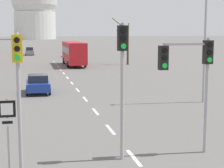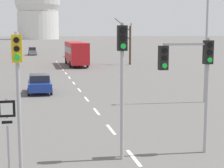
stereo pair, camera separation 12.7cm
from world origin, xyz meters
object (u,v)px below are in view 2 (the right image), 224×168
object	(u,v)px
traffic_signal_centre_tall	(122,66)
traffic_signal_near_left	(18,75)
city_bus	(76,52)
sedan_near_left	(71,53)
sedan_near_right	(32,51)
traffic_signal_near_right	(192,67)
sedan_mid_centre	(40,84)
route_sign_post	(7,122)
street_lamp_right	(202,30)

from	to	relation	value
traffic_signal_centre_tall	traffic_signal_near_left	bearing A→B (deg)	-172.43
traffic_signal_centre_tall	city_bus	xyz separation A→B (m)	(2.93, 41.53, -1.68)
traffic_signal_near_left	city_bus	size ratio (longest dim) A/B	0.47
sedan_near_left	traffic_signal_near_left	bearing A→B (deg)	-97.43
sedan_near_left	sedan_near_right	xyz separation A→B (m)	(-7.68, 7.52, 0.07)
traffic_signal_near_left	city_bus	distance (m)	42.62
traffic_signal_near_right	sedan_near_right	world-z (taller)	traffic_signal_near_right
sedan_mid_centre	city_bus	distance (m)	25.14
traffic_signal_near_right	city_bus	bearing A→B (deg)	90.00
sedan_near_left	route_sign_post	bearing A→B (deg)	-97.81
sedan_mid_centre	sedan_near_left	bearing A→B (deg)	80.93
sedan_near_right	city_bus	size ratio (longest dim) A/B	0.38
sedan_near_right	sedan_mid_centre	size ratio (longest dim) A/B	1.04
traffic_signal_centre_tall	route_sign_post	distance (m)	4.73
traffic_signal_near_left	traffic_signal_near_right	xyz separation A→B (m)	(6.81, 0.61, 0.12)
traffic_signal_centre_tall	traffic_signal_near_right	size ratio (longest dim) A/B	1.12
street_lamp_right	sedan_near_left	distance (m)	51.20
route_sign_post	traffic_signal_centre_tall	bearing A→B (deg)	6.62
traffic_signal_centre_tall	sedan_near_right	size ratio (longest dim) A/B	1.31
traffic_signal_near_right	street_lamp_right	bearing A→B (deg)	62.89
sedan_near_left	city_bus	xyz separation A→B (m)	(-1.26, -19.89, 1.28)
sedan_mid_centre	traffic_signal_near_right	bearing A→B (deg)	-71.13
traffic_signal_near_left	sedan_near_left	size ratio (longest dim) A/B	1.25
street_lamp_right	sedan_near_left	size ratio (longest dim) A/B	2.09
traffic_signal_near_right	street_lamp_right	world-z (taller)	street_lamp_right
sedan_near_right	sedan_mid_centre	bearing A→B (deg)	-89.33
traffic_signal_centre_tall	traffic_signal_near_right	distance (m)	2.93
traffic_signal_near_right	sedan_mid_centre	size ratio (longest dim) A/B	1.21
traffic_signal_near_left	city_bus	xyz separation A→B (m)	(6.81, 42.04, -1.46)
sedan_mid_centre	traffic_signal_centre_tall	bearing A→B (deg)	-80.42
traffic_signal_near_left	route_sign_post	bearing A→B (deg)	177.87
sedan_near_left	sedan_near_right	distance (m)	10.75
traffic_signal_near_right	sedan_mid_centre	world-z (taller)	traffic_signal_near_right
street_lamp_right	sedan_mid_centre	distance (m)	13.65
traffic_signal_near_right	sedan_near_right	distance (m)	69.20
traffic_signal_centre_tall	street_lamp_right	xyz separation A→B (m)	(8.29, 10.57, 1.40)
route_sign_post	sedan_near_right	distance (m)	69.45
traffic_signal_near_left	sedan_near_right	size ratio (longest dim) A/B	1.22
route_sign_post	street_lamp_right	size ratio (longest dim) A/B	0.32
street_lamp_right	traffic_signal_near_left	bearing A→B (deg)	-137.68
traffic_signal_near_left	sedan_near_left	world-z (taller)	traffic_signal_near_left
sedan_near_right	traffic_signal_centre_tall	bearing A→B (deg)	-87.10
route_sign_post	sedan_mid_centre	world-z (taller)	route_sign_post
route_sign_post	sedan_near_left	world-z (taller)	route_sign_post
sedan_near_right	traffic_signal_near_left	bearing A→B (deg)	-90.32
traffic_signal_near_left	sedan_near_left	distance (m)	62.52
sedan_near_left	street_lamp_right	bearing A→B (deg)	-85.39
sedan_near_left	traffic_signal_near_right	bearing A→B (deg)	-91.18
sedan_near_right	street_lamp_right	bearing A→B (deg)	-78.59
traffic_signal_near_left	sedan_near_left	bearing A→B (deg)	82.57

